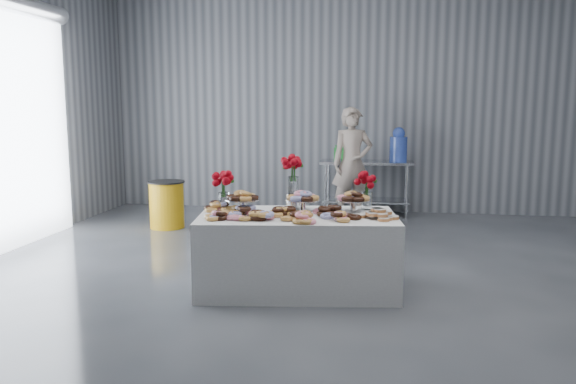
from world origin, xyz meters
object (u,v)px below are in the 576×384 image
Objects in this scene: water_jug at (398,146)px; prep_table at (366,178)px; person at (352,164)px; display_table at (297,252)px; trash_barrel at (167,204)px.

prep_table is at bearing 180.00° from water_jug.
person reaches higher than water_jug.
display_table is at bearing -98.24° from prep_table.
prep_table is 0.73m from water_jug.
person is at bearing -154.97° from water_jug.
water_jug reaches higher than display_table.
water_jug is at bearing 74.80° from display_table.
trash_barrel is at bearing -153.42° from prep_table.
person is (0.35, 3.61, 0.51)m from display_table.
water_jug is 3.77m from trash_barrel.
water_jug reaches higher than prep_table.
display_table is 3.41m from trash_barrel.
water_jug is (1.07, 3.94, 0.77)m from display_table.
person reaches higher than trash_barrel.
water_jug is 0.80× the size of trash_barrel.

